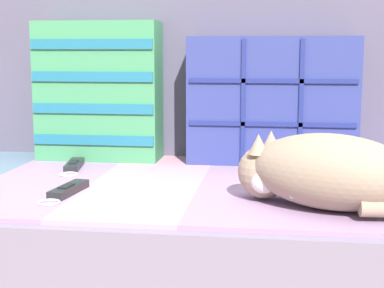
# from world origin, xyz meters

# --- Properties ---
(couch) EXTENTS (1.98, 0.90, 0.41)m
(couch) POSITION_xyz_m (0.00, 0.10, 0.20)
(couch) COLOR gray
(couch) RESTS_ON ground_plane
(sofa_backrest) EXTENTS (1.94, 0.14, 0.52)m
(sofa_backrest) POSITION_xyz_m (0.00, 0.48, 0.67)
(sofa_backrest) COLOR #514C60
(sofa_backrest) RESTS_ON couch
(throw_pillow_quilted) EXTENTS (0.48, 0.14, 0.36)m
(throw_pillow_quilted) POSITION_xyz_m (0.30, 0.33, 0.59)
(throw_pillow_quilted) COLOR navy
(throw_pillow_quilted) RESTS_ON couch
(throw_pillow_striped) EXTENTS (0.36, 0.14, 0.41)m
(throw_pillow_striped) POSITION_xyz_m (-0.21, 0.33, 0.61)
(throw_pillow_striped) COLOR #3D8956
(throw_pillow_striped) RESTS_ON couch
(sleeping_cat) EXTENTS (0.40, 0.32, 0.16)m
(sleeping_cat) POSITION_xyz_m (0.40, -0.15, 0.48)
(sleeping_cat) COLOR gray
(sleeping_cat) RESTS_ON couch
(game_remote_near) EXTENTS (0.06, 0.19, 0.02)m
(game_remote_near) POSITION_xyz_m (-0.15, -0.11, 0.42)
(game_remote_near) COLOR black
(game_remote_near) RESTS_ON couch
(game_remote_far) EXTENTS (0.08, 0.20, 0.02)m
(game_remote_far) POSITION_xyz_m (-0.24, 0.17, 0.42)
(game_remote_far) COLOR black
(game_remote_far) RESTS_ON couch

